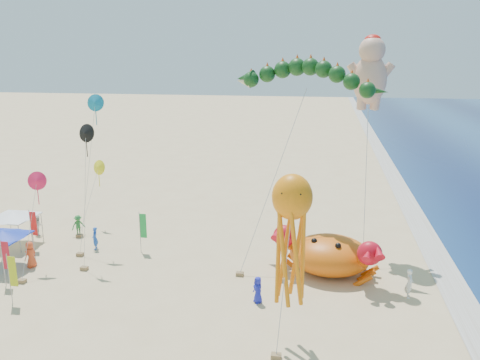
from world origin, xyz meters
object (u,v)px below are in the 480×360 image
(cherub_kite, at_px, (371,71))
(crab_inflatable, at_px, (330,254))
(canopy_white, at_px, (13,215))
(dragon_kite, at_px, (305,81))
(octopus_kite, at_px, (291,229))
(canopy_blue, at_px, (2,234))

(cherub_kite, bearing_deg, crab_inflatable, -111.13)
(cherub_kite, xyz_separation_m, canopy_white, (-26.85, -5.33, -11.01))
(dragon_kite, height_order, canopy_white, dragon_kite)
(crab_inflatable, xyz_separation_m, cherub_kite, (2.35, 6.08, 12.02))
(octopus_kite, distance_m, canopy_white, 24.58)
(canopy_blue, bearing_deg, dragon_kite, 18.94)
(cherub_kite, height_order, canopy_white, cherub_kite)
(crab_inflatable, distance_m, dragon_kite, 12.20)
(canopy_blue, bearing_deg, octopus_kite, -15.10)
(crab_inflatable, xyz_separation_m, canopy_white, (-24.50, 0.76, 1.01))
(crab_inflatable, xyz_separation_m, canopy_blue, (-22.53, -3.09, 1.01))
(cherub_kite, relative_size, octopus_kite, 1.78)
(octopus_kite, xyz_separation_m, canopy_blue, (-20.44, 5.52, -3.79))
(dragon_kite, bearing_deg, cherub_kite, 25.64)
(crab_inflatable, bearing_deg, canopy_white, 178.23)
(crab_inflatable, bearing_deg, cherub_kite, 68.87)
(octopus_kite, bearing_deg, crab_inflatable, 76.38)
(canopy_white, bearing_deg, dragon_kite, 7.95)
(canopy_blue, distance_m, canopy_white, 4.32)
(crab_inflatable, distance_m, canopy_blue, 22.76)
(crab_inflatable, relative_size, dragon_kite, 0.53)
(crab_inflatable, relative_size, canopy_white, 2.16)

